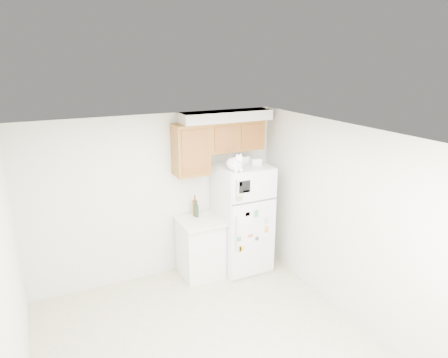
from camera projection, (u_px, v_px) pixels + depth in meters
ground_plane at (212, 354)px, 4.59m from camera, size 3.80×4.00×0.01m
room_shell at (212, 209)px, 4.36m from camera, size 3.84×4.04×2.52m
refrigerator at (243, 218)px, 6.24m from camera, size 0.76×0.78×1.70m
base_counter at (200, 247)px, 6.13m from camera, size 0.64×0.64×0.92m
cat at (236, 164)px, 5.69m from camera, size 0.27×0.40×0.28m
storage_box_back at (244, 159)px, 6.16m from camera, size 0.19×0.14×0.10m
storage_box_front at (256, 161)px, 6.05m from camera, size 0.18×0.15×0.09m
bottle_green at (197, 209)px, 6.06m from camera, size 0.06×0.06×0.26m
bottle_amber at (195, 205)px, 6.10m from camera, size 0.08×0.08×0.34m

